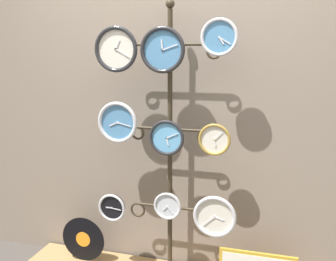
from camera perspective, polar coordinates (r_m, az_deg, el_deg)
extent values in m
cube|color=gray|center=(2.84, 1.18, 6.11)|extent=(4.40, 0.04, 2.80)
cylinder|color=#382D1E|center=(2.76, 0.29, -2.93)|extent=(0.03, 0.03, 1.92)
sphere|color=#382D1E|center=(2.69, 0.31, 17.93)|extent=(0.06, 0.06, 0.06)
cylinder|color=#382D1E|center=(2.72, -2.77, 12.35)|extent=(0.30, 0.02, 0.02)
torus|color=#382D1E|center=(2.77, -5.72, 11.38)|extent=(0.10, 0.02, 0.10)
cylinder|color=#382D1E|center=(2.64, 3.47, 12.37)|extent=(0.30, 0.02, 0.02)
torus|color=#382D1E|center=(2.61, 6.69, 11.36)|extent=(0.10, 0.02, 0.10)
cylinder|color=#382D1E|center=(2.76, -2.09, 0.33)|extent=(0.24, 0.02, 0.02)
torus|color=#382D1E|center=(2.81, -4.40, -0.37)|extent=(0.10, 0.02, 0.10)
cylinder|color=#382D1E|center=(2.70, 2.73, 0.06)|extent=(0.24, 0.02, 0.02)
torus|color=#382D1E|center=(2.68, 5.20, -0.95)|extent=(0.10, 0.02, 0.10)
cylinder|color=#382D1E|center=(2.93, -2.10, -10.78)|extent=(0.25, 0.02, 0.02)
torus|color=#382D1E|center=(2.98, -4.41, -11.39)|extent=(0.12, 0.02, 0.12)
cylinder|color=#382D1E|center=(2.86, 2.72, -11.30)|extent=(0.25, 0.02, 0.02)
torus|color=#382D1E|center=(2.86, 5.18, -12.45)|extent=(0.12, 0.02, 0.12)
cylinder|color=silver|center=(2.69, -7.45, 11.62)|extent=(0.28, 0.02, 0.28)
torus|color=#262628|center=(2.67, -7.59, 11.62)|extent=(0.31, 0.03, 0.31)
cylinder|color=#262628|center=(2.67, -7.58, 11.62)|extent=(0.02, 0.01, 0.02)
cube|color=silver|center=(2.67, -7.34, 12.28)|extent=(0.04, 0.00, 0.06)
cube|color=silver|center=(2.65, -6.62, 11.09)|extent=(0.10, 0.00, 0.06)
cylinder|color=#4C84B2|center=(2.61, -0.72, 11.62)|extent=(0.28, 0.02, 0.28)
torus|color=#262628|center=(2.60, -0.83, 11.62)|extent=(0.30, 0.03, 0.30)
cylinder|color=#262628|center=(2.60, -0.82, 11.62)|extent=(0.02, 0.01, 0.02)
cube|color=silver|center=(2.60, -0.90, 12.35)|extent=(0.02, 0.00, 0.07)
cube|color=silver|center=(2.58, 0.27, 12.01)|extent=(0.10, 0.00, 0.04)
cylinder|color=#4C84B2|center=(2.51, 7.48, 13.29)|extent=(0.21, 0.02, 0.21)
torus|color=silver|center=(2.49, 7.43, 13.30)|extent=(0.23, 0.02, 0.23)
cylinder|color=silver|center=(2.50, 7.43, 13.30)|extent=(0.01, 0.01, 0.01)
cube|color=silver|center=(2.49, 7.76, 12.81)|extent=(0.04, 0.00, 0.05)
cube|color=silver|center=(2.49, 8.24, 12.79)|extent=(0.08, 0.00, 0.05)
cylinder|color=#4C84B2|center=(2.76, -7.24, 1.22)|extent=(0.27, 0.02, 0.27)
torus|color=silver|center=(2.74, -7.37, 1.16)|extent=(0.29, 0.03, 0.29)
cylinder|color=silver|center=(2.74, -7.37, 1.16)|extent=(0.02, 0.01, 0.02)
cube|color=silver|center=(2.75, -7.92, 0.92)|extent=(0.06, 0.00, 0.03)
cube|color=silver|center=(2.72, -6.40, 0.86)|extent=(0.10, 0.00, 0.03)
cylinder|color=#60A8DB|center=(2.63, -0.14, -1.02)|extent=(0.22, 0.02, 0.22)
torus|color=#262628|center=(2.62, -0.23, -1.09)|extent=(0.24, 0.02, 0.24)
cylinder|color=#262628|center=(2.62, -0.23, -1.09)|extent=(0.01, 0.01, 0.01)
cube|color=silver|center=(2.62, -0.09, -1.65)|extent=(0.02, 0.00, 0.05)
cube|color=silver|center=(2.60, 0.58, -0.75)|extent=(0.08, 0.00, 0.04)
cylinder|color=silver|center=(2.60, 6.79, -1.27)|extent=(0.20, 0.02, 0.20)
torus|color=#A58438|center=(2.59, 6.74, -1.34)|extent=(0.22, 0.02, 0.22)
cylinder|color=#A58438|center=(2.59, 6.74, -1.34)|extent=(0.01, 0.01, 0.01)
cube|color=silver|center=(2.59, 6.82, -1.85)|extent=(0.02, 0.00, 0.05)
cube|color=silver|center=(2.57, 7.32, -0.78)|extent=(0.06, 0.00, 0.06)
cylinder|color=black|center=(2.96, -8.06, -10.95)|extent=(0.19, 0.02, 0.19)
torus|color=silver|center=(2.94, -8.18, -11.05)|extent=(0.21, 0.02, 0.21)
cylinder|color=silver|center=(2.94, -8.18, -11.05)|extent=(0.01, 0.01, 0.01)
cube|color=silver|center=(2.95, -8.60, -11.01)|extent=(0.05, 0.00, 0.01)
cube|color=silver|center=(2.93, -7.53, -11.25)|extent=(0.07, 0.00, 0.02)
cylinder|color=silver|center=(2.80, -0.03, -10.83)|extent=(0.18, 0.02, 0.18)
torus|color=silver|center=(2.79, -0.11, -10.94)|extent=(0.20, 0.02, 0.20)
cylinder|color=silver|center=(2.79, -0.11, -10.94)|extent=(0.01, 0.01, 0.01)
cube|color=silver|center=(2.80, -0.42, -11.22)|extent=(0.04, 0.00, 0.04)
cube|color=silver|center=(2.79, 0.33, -11.52)|extent=(0.05, 0.00, 0.06)
cylinder|color=silver|center=(2.76, 6.83, -12.21)|extent=(0.27, 0.02, 0.27)
torus|color=silver|center=(2.74, 6.77, -12.34)|extent=(0.30, 0.03, 0.30)
cylinder|color=silver|center=(2.74, 6.77, -12.33)|extent=(0.02, 0.01, 0.02)
cube|color=silver|center=(2.74, 7.42, -12.57)|extent=(0.06, 0.00, 0.03)
cube|color=silver|center=(2.76, 5.94, -12.96)|extent=(0.08, 0.00, 0.08)
cylinder|color=black|center=(3.22, -12.20, -15.16)|extent=(0.35, 0.01, 0.35)
cylinder|color=orange|center=(3.22, -12.24, -15.19)|extent=(0.12, 0.00, 0.12)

